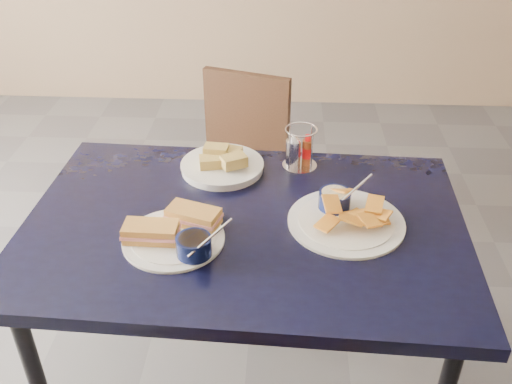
{
  "coord_description": "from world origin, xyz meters",
  "views": [
    {
      "loc": [
        0.11,
        -1.25,
        1.68
      ],
      "look_at": [
        0.04,
        0.06,
        0.82
      ],
      "focal_mm": 40.0,
      "sensor_mm": 36.0,
      "label": 1
    }
  ],
  "objects_px": {
    "dining_table": "(245,240)",
    "bread_basket": "(222,164)",
    "plantain_plate": "(344,215)",
    "condiment_caddy": "(299,151)",
    "sandwich_plate": "(177,233)",
    "chair_far": "(234,156)"
  },
  "relations": [
    {
      "from": "sandwich_plate",
      "to": "chair_far",
      "type": "bearing_deg",
      "value": 86.36
    },
    {
      "from": "chair_far",
      "to": "bread_basket",
      "type": "distance_m",
      "value": 0.67
    },
    {
      "from": "chair_far",
      "to": "sandwich_plate",
      "type": "relative_size",
      "value": 2.69
    },
    {
      "from": "dining_table",
      "to": "condiment_caddy",
      "type": "xyz_separation_m",
      "value": [
        0.15,
        0.31,
        0.12
      ]
    },
    {
      "from": "sandwich_plate",
      "to": "dining_table",
      "type": "bearing_deg",
      "value": 29.6
    },
    {
      "from": "chair_far",
      "to": "sandwich_plate",
      "type": "xyz_separation_m",
      "value": [
        -0.06,
        -0.96,
        0.31
      ]
    },
    {
      "from": "dining_table",
      "to": "chair_far",
      "type": "bearing_deg",
      "value": 97.11
    },
    {
      "from": "dining_table",
      "to": "sandwich_plate",
      "type": "relative_size",
      "value": 4.15
    },
    {
      "from": "bread_basket",
      "to": "dining_table",
      "type": "bearing_deg",
      "value": -71.97
    },
    {
      "from": "dining_table",
      "to": "sandwich_plate",
      "type": "xyz_separation_m",
      "value": [
        -0.17,
        -0.1,
        0.09
      ]
    },
    {
      "from": "dining_table",
      "to": "plantain_plate",
      "type": "relative_size",
      "value": 3.88
    },
    {
      "from": "plantain_plate",
      "to": "chair_far",
      "type": "bearing_deg",
      "value": 114.29
    },
    {
      "from": "dining_table",
      "to": "bread_basket",
      "type": "relative_size",
      "value": 4.85
    },
    {
      "from": "chair_far",
      "to": "plantain_plate",
      "type": "distance_m",
      "value": 0.98
    },
    {
      "from": "bread_basket",
      "to": "plantain_plate",
      "type": "bearing_deg",
      "value": -34.59
    },
    {
      "from": "plantain_plate",
      "to": "bread_basket",
      "type": "relative_size",
      "value": 1.25
    },
    {
      "from": "chair_far",
      "to": "condiment_caddy",
      "type": "bearing_deg",
      "value": -65.22
    },
    {
      "from": "plantain_plate",
      "to": "bread_basket",
      "type": "height_order",
      "value": "plantain_plate"
    },
    {
      "from": "sandwich_plate",
      "to": "plantain_plate",
      "type": "relative_size",
      "value": 0.93
    },
    {
      "from": "dining_table",
      "to": "plantain_plate",
      "type": "height_order",
      "value": "plantain_plate"
    },
    {
      "from": "condiment_caddy",
      "to": "sandwich_plate",
      "type": "bearing_deg",
      "value": -128.49
    },
    {
      "from": "chair_far",
      "to": "plantain_plate",
      "type": "xyz_separation_m",
      "value": [
        0.38,
        -0.85,
        0.3
      ]
    }
  ]
}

